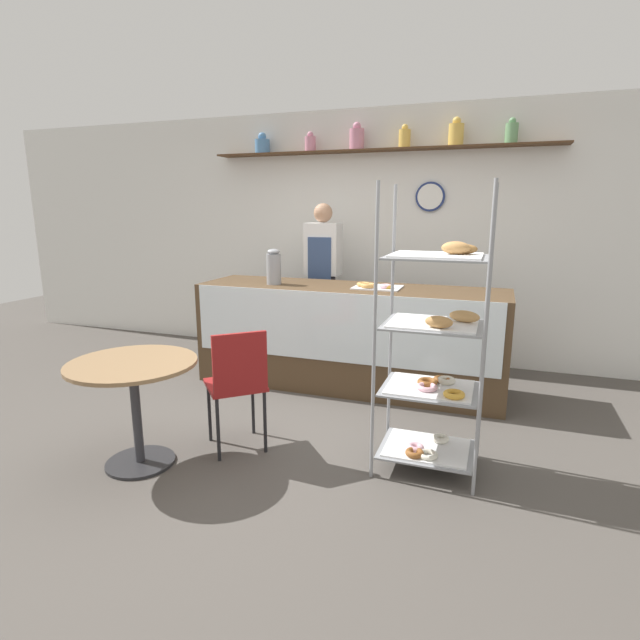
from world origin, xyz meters
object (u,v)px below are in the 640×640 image
at_px(pastry_rack, 434,354).
at_px(cafe_chair, 238,378).
at_px(person_worker, 323,277).
at_px(donut_tray_counter, 376,286).
at_px(coffee_carafe, 274,267).
at_px(cafe_table, 134,387).

height_order(pastry_rack, cafe_chair, pastry_rack).
distance_m(person_worker, donut_tray_counter, 0.98).
relative_size(person_worker, coffee_carafe, 5.13).
distance_m(person_worker, cafe_table, 2.61).
bearing_deg(cafe_table, person_worker, 81.10).
xyz_separation_m(cafe_chair, donut_tray_counter, (0.58, 1.52, 0.44)).
bearing_deg(cafe_table, donut_tray_counter, 59.21).
bearing_deg(coffee_carafe, cafe_chair, -75.02).
relative_size(cafe_chair, donut_tray_counter, 2.07).
bearing_deg(pastry_rack, cafe_chair, -170.06).
height_order(person_worker, cafe_table, person_worker).
bearing_deg(person_worker, cafe_chair, -86.14).
xyz_separation_m(person_worker, coffee_carafe, (-0.24, -0.72, 0.17)).
distance_m(person_worker, coffee_carafe, 0.78).
distance_m(coffee_carafe, donut_tray_counter, 0.98).
distance_m(pastry_rack, cafe_chair, 1.31).
height_order(cafe_chair, donut_tray_counter, donut_tray_counter).
height_order(person_worker, donut_tray_counter, person_worker).
bearing_deg(cafe_chair, donut_tray_counter, -152.95).
bearing_deg(person_worker, coffee_carafe, -108.53).
distance_m(pastry_rack, donut_tray_counter, 1.48).
bearing_deg(cafe_chair, pastry_rack, 148.01).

